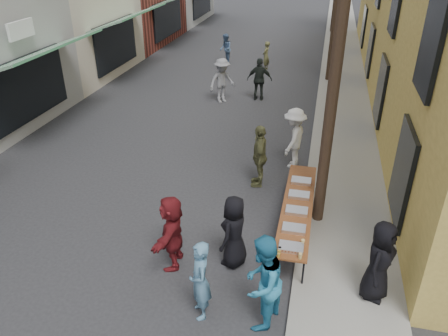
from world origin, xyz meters
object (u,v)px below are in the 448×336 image
at_px(guest_front_a, 234,232).
at_px(utility_pole_near, 339,39).
at_px(catering_tray_sausage, 291,247).
at_px(serving_table, 297,207).
at_px(server, 380,261).
at_px(guest_front_c, 262,283).

bearing_deg(guest_front_a, utility_pole_near, 156.60).
bearing_deg(catering_tray_sausage, guest_front_a, 170.58).
bearing_deg(catering_tray_sausage, serving_table, 90.00).
xyz_separation_m(guest_front_a, server, (2.89, -0.43, 0.12)).
bearing_deg(catering_tray_sausage, server, -7.87).
distance_m(serving_table, server, 2.53).
bearing_deg(utility_pole_near, serving_table, -132.74).
height_order(guest_front_c, server, guest_front_c).
bearing_deg(server, utility_pole_near, 48.94).
xyz_separation_m(serving_table, server, (1.67, -1.88, 0.24)).
bearing_deg(serving_table, catering_tray_sausage, -90.00).
bearing_deg(guest_front_a, server, 98.95).
distance_m(utility_pole_near, server, 4.45).
xyz_separation_m(utility_pole_near, catering_tray_sausage, (-0.50, -2.19, -3.71)).
height_order(catering_tray_sausage, server, server).
bearing_deg(guest_front_a, guest_front_c, 45.74).
height_order(utility_pole_near, serving_table, utility_pole_near).
height_order(utility_pole_near, guest_front_a, utility_pole_near).
distance_m(catering_tray_sausage, guest_front_a, 1.24).
distance_m(guest_front_a, guest_front_c, 1.74).
relative_size(catering_tray_sausage, guest_front_c, 0.26).
bearing_deg(guest_front_c, utility_pole_near, -178.27).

